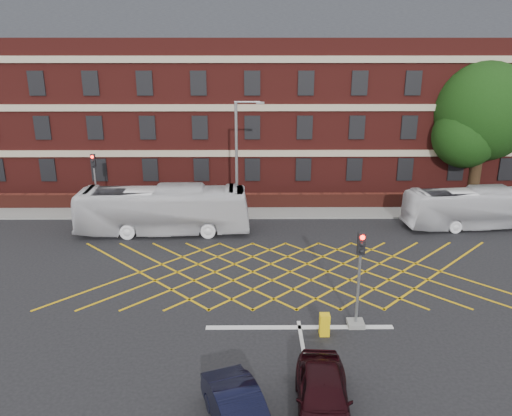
{
  "coord_description": "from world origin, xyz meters",
  "views": [
    {
      "loc": [
        -1.99,
        -22.13,
        11.45
      ],
      "look_at": [
        -1.82,
        1.5,
        3.74
      ],
      "focal_mm": 35.0,
      "sensor_mm": 36.0,
      "label": 1
    }
  ],
  "objects_px": {
    "car_maroon": "(323,396)",
    "direction_signs": "(99,199)",
    "bus_left": "(163,210)",
    "car_navy": "(240,414)",
    "utility_cabinet": "(324,325)",
    "deciduous_tree": "(482,119)",
    "bus_right": "(477,208)",
    "traffic_light_near": "(358,289)",
    "traffic_light_far": "(96,189)",
    "street_lamp": "(238,186)"
  },
  "relations": [
    {
      "from": "bus_right",
      "to": "bus_left",
      "type": "bearing_deg",
      "value": 87.14
    },
    {
      "from": "car_navy",
      "to": "utility_cabinet",
      "type": "relative_size",
      "value": 4.35
    },
    {
      "from": "traffic_light_near",
      "to": "traffic_light_far",
      "type": "height_order",
      "value": "same"
    },
    {
      "from": "car_maroon",
      "to": "utility_cabinet",
      "type": "height_order",
      "value": "car_maroon"
    },
    {
      "from": "bus_left",
      "to": "car_navy",
      "type": "height_order",
      "value": "bus_left"
    },
    {
      "from": "traffic_light_near",
      "to": "traffic_light_far",
      "type": "relative_size",
      "value": 1.0
    },
    {
      "from": "bus_right",
      "to": "direction_signs",
      "type": "bearing_deg",
      "value": 80.0
    },
    {
      "from": "bus_right",
      "to": "traffic_light_near",
      "type": "xyz_separation_m",
      "value": [
        -10.3,
        -12.2,
        0.44
      ]
    },
    {
      "from": "traffic_light_far",
      "to": "utility_cabinet",
      "type": "xyz_separation_m",
      "value": [
        14.08,
        -16.05,
        -1.29
      ]
    },
    {
      "from": "car_maroon",
      "to": "traffic_light_near",
      "type": "relative_size",
      "value": 1.02
    },
    {
      "from": "bus_right",
      "to": "traffic_light_far",
      "type": "distance_m",
      "value": 26.03
    },
    {
      "from": "direction_signs",
      "to": "traffic_light_near",
      "type": "bearing_deg",
      "value": -43.54
    },
    {
      "from": "utility_cabinet",
      "to": "direction_signs",
      "type": "bearing_deg",
      "value": 132.21
    },
    {
      "from": "car_maroon",
      "to": "deciduous_tree",
      "type": "xyz_separation_m",
      "value": [
        15.22,
        24.7,
        5.43
      ]
    },
    {
      "from": "car_navy",
      "to": "street_lamp",
      "type": "bearing_deg",
      "value": 71.35
    },
    {
      "from": "car_navy",
      "to": "traffic_light_near",
      "type": "distance_m",
      "value": 7.91
    },
    {
      "from": "traffic_light_far",
      "to": "street_lamp",
      "type": "xyz_separation_m",
      "value": [
        10.17,
        -2.96,
        1.0
      ]
    },
    {
      "from": "car_maroon",
      "to": "traffic_light_far",
      "type": "bearing_deg",
      "value": 126.53
    },
    {
      "from": "bus_left",
      "to": "traffic_light_far",
      "type": "xyz_separation_m",
      "value": [
        -5.43,
        4.03,
        0.24
      ]
    },
    {
      "from": "car_navy",
      "to": "bus_right",
      "type": "bearing_deg",
      "value": 30.23
    },
    {
      "from": "bus_left",
      "to": "car_navy",
      "type": "relative_size",
      "value": 2.64
    },
    {
      "from": "car_navy",
      "to": "direction_signs",
      "type": "distance_m",
      "value": 22.86
    },
    {
      "from": "bus_right",
      "to": "utility_cabinet",
      "type": "bearing_deg",
      "value": 132.32
    },
    {
      "from": "car_maroon",
      "to": "traffic_light_near",
      "type": "distance_m",
      "value": 5.93
    },
    {
      "from": "bus_left",
      "to": "street_lamp",
      "type": "bearing_deg",
      "value": -78.77
    },
    {
      "from": "car_maroon",
      "to": "deciduous_tree",
      "type": "height_order",
      "value": "deciduous_tree"
    },
    {
      "from": "car_maroon",
      "to": "traffic_light_far",
      "type": "distance_m",
      "value": 24.74
    },
    {
      "from": "deciduous_tree",
      "to": "utility_cabinet",
      "type": "xyz_separation_m",
      "value": [
        -14.51,
        -19.96,
        -5.7
      ]
    },
    {
      "from": "traffic_light_near",
      "to": "traffic_light_far",
      "type": "bearing_deg",
      "value": 135.33
    },
    {
      "from": "traffic_light_near",
      "to": "utility_cabinet",
      "type": "bearing_deg",
      "value": -154.61
    },
    {
      "from": "car_navy",
      "to": "direction_signs",
      "type": "relative_size",
      "value": 1.88
    },
    {
      "from": "bus_left",
      "to": "bus_right",
      "type": "bearing_deg",
      "value": -89.13
    },
    {
      "from": "utility_cabinet",
      "to": "car_maroon",
      "type": "bearing_deg",
      "value": -98.52
    },
    {
      "from": "bus_left",
      "to": "traffic_light_far",
      "type": "distance_m",
      "value": 6.77
    },
    {
      "from": "bus_left",
      "to": "deciduous_tree",
      "type": "relative_size",
      "value": 1.04
    },
    {
      "from": "bus_left",
      "to": "deciduous_tree",
      "type": "bearing_deg",
      "value": -72.66
    },
    {
      "from": "traffic_light_near",
      "to": "utility_cabinet",
      "type": "distance_m",
      "value": 2.06
    },
    {
      "from": "bus_right",
      "to": "traffic_light_far",
      "type": "xyz_separation_m",
      "value": [
        -25.83,
        3.16,
        0.44
      ]
    },
    {
      "from": "traffic_light_far",
      "to": "utility_cabinet",
      "type": "distance_m",
      "value": 21.39
    },
    {
      "from": "bus_left",
      "to": "street_lamp",
      "type": "height_order",
      "value": "street_lamp"
    },
    {
      "from": "bus_left",
      "to": "car_navy",
      "type": "xyz_separation_m",
      "value": [
        5.28,
        -17.5,
        -0.84
      ]
    },
    {
      "from": "deciduous_tree",
      "to": "traffic_light_near",
      "type": "height_order",
      "value": "deciduous_tree"
    },
    {
      "from": "car_navy",
      "to": "car_maroon",
      "type": "relative_size",
      "value": 0.95
    },
    {
      "from": "car_navy",
      "to": "car_maroon",
      "type": "xyz_separation_m",
      "value": [
        2.66,
        0.75,
        0.06
      ]
    },
    {
      "from": "street_lamp",
      "to": "car_maroon",
      "type": "bearing_deg",
      "value": -79.81
    },
    {
      "from": "deciduous_tree",
      "to": "traffic_light_far",
      "type": "relative_size",
      "value": 2.45
    },
    {
      "from": "traffic_light_near",
      "to": "utility_cabinet",
      "type": "xyz_separation_m",
      "value": [
        -1.45,
        -0.69,
        -1.29
      ]
    },
    {
      "from": "car_maroon",
      "to": "street_lamp",
      "type": "bearing_deg",
      "value": 103.96
    },
    {
      "from": "street_lamp",
      "to": "utility_cabinet",
      "type": "relative_size",
      "value": 8.65
    },
    {
      "from": "car_maroon",
      "to": "direction_signs",
      "type": "height_order",
      "value": "direction_signs"
    }
  ]
}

